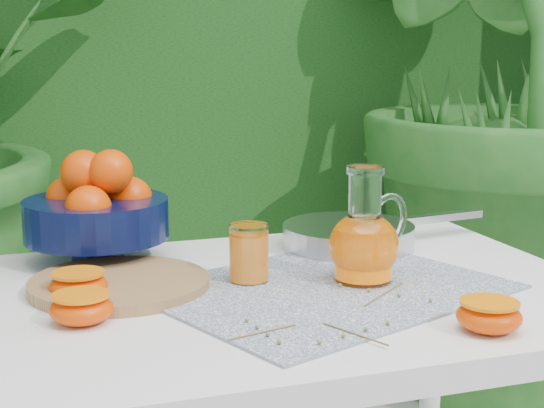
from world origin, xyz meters
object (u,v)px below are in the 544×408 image
object	(u,v)px
white_table	(276,339)
saute_pan	(350,235)
cutting_board	(119,284)
juice_pitcher	(365,242)
fruit_bowl	(97,210)

from	to	relation	value
white_table	saute_pan	xyz separation A→B (m)	(0.21, 0.20, 0.11)
white_table	saute_pan	size ratio (longest dim) A/B	2.29
cutting_board	saute_pan	size ratio (longest dim) A/B	0.63
cutting_board	white_table	bearing A→B (deg)	-17.70
white_table	juice_pitcher	size ratio (longest dim) A/B	5.47
white_table	cutting_board	distance (m)	0.26
white_table	cutting_board	world-z (taller)	cutting_board
cutting_board	saute_pan	bearing A→B (deg)	15.92
white_table	saute_pan	world-z (taller)	saute_pan
juice_pitcher	cutting_board	bearing A→B (deg)	166.55
fruit_bowl	juice_pitcher	world-z (taller)	fruit_bowl
saute_pan	white_table	bearing A→B (deg)	-136.78
white_table	juice_pitcher	xyz separation A→B (m)	(0.14, -0.02, 0.15)
fruit_bowl	cutting_board	bearing A→B (deg)	-87.43
juice_pitcher	saute_pan	xyz separation A→B (m)	(0.07, 0.21, -0.04)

